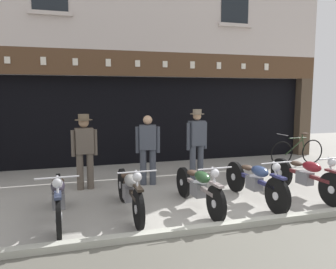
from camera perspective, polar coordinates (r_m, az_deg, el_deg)
name	(u,v)px	position (r m, az deg, el deg)	size (l,w,h in m)	color
ground	(265,264)	(4.64, 16.47, -20.71)	(23.22, 22.00, 0.18)	#9B988F
shop_facade	(138,103)	(11.62, -5.19, 5.40)	(11.52, 4.42, 6.62)	black
motorcycle_left	(58,197)	(5.80, -18.40, -10.15)	(0.62, 2.04, 0.91)	black
motorcycle_center_left	(130,190)	(5.88, -6.65, -9.54)	(0.62, 2.08, 0.91)	black
motorcycle_center	(199,186)	(6.14, 5.33, -8.91)	(0.62, 2.02, 0.90)	black
motorcycle_center_right	(255,181)	(6.67, 14.78, -7.70)	(0.62, 2.06, 0.92)	black
motorcycle_right	(306,176)	(7.39, 22.68, -6.57)	(0.62, 2.08, 0.92)	black
salesman_left	(84,148)	(7.43, -14.23, -2.20)	(0.56, 0.37, 1.66)	brown
shopkeeper_center	(148,147)	(7.59, -3.51, -2.11)	(0.55, 0.29, 1.61)	#3D424C
salesman_right	(197,141)	(8.05, 4.99, -1.11)	(0.55, 0.34, 1.72)	#3D424C
advert_board_near	(211,102)	(10.72, 7.43, 5.65)	(0.83, 0.03, 0.93)	beige
advert_board_far	(242,100)	(11.21, 12.60, 5.78)	(0.81, 0.03, 1.10)	silver
leaning_bicycle	(297,151)	(10.60, 21.45, -2.72)	(1.83, 0.50, 0.96)	black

